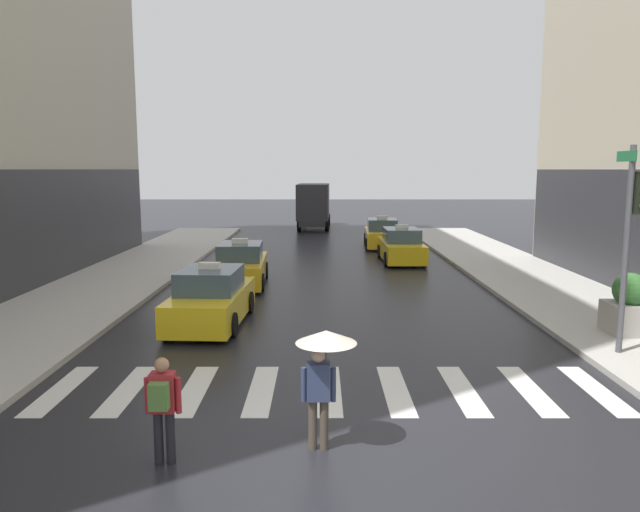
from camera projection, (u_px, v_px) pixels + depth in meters
name	position (u px, v px, depth m)	size (l,w,h in m)	color
ground_plane	(331.00, 462.00, 9.09)	(160.00, 160.00, 0.00)	black
crosswalk_markings	(329.00, 389.00, 12.06)	(11.30, 2.80, 0.01)	silver
traffic_light_pole	(633.00, 220.00, 13.59)	(0.44, 0.84, 4.80)	#47474C
taxi_lead	(211.00, 299.00, 17.10)	(2.09, 4.61, 1.80)	yellow
taxi_second	(241.00, 266.00, 22.94)	(2.06, 4.60, 1.80)	gold
taxi_third	(401.00, 247.00, 28.63)	(1.97, 4.56, 1.80)	yellow
taxi_fourth	(382.00, 234.00, 34.04)	(2.07, 4.61, 1.80)	gold
box_truck	(314.00, 204.00, 44.23)	(2.49, 7.61, 3.35)	#2D2D2D
pedestrian_with_umbrella	(323.00, 357.00, 9.29)	(0.96, 0.96, 1.94)	#473D33
pedestrian_with_backpack	(163.00, 403.00, 8.88)	(0.55, 0.43, 1.65)	black
planter_near_corner	(629.00, 306.00, 15.58)	(1.10, 1.10, 1.60)	#A8A399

